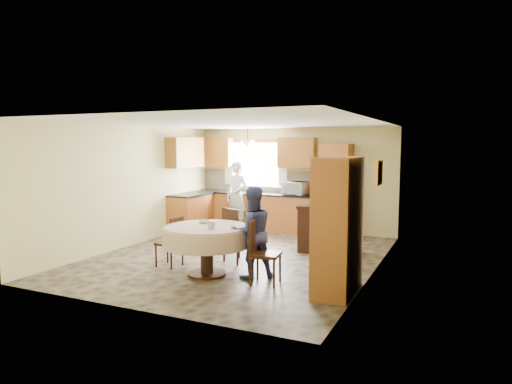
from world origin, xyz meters
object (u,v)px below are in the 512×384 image
object	(u,v)px
chair_left	(172,239)
person_sink	(237,196)
dining_table	(207,237)
chair_back	(235,232)
cupboard	(338,226)
oven_tower	(336,190)
chair_right	(260,249)
sideboard	(329,231)
person_dining	(252,232)

from	to	relation	value
chair_left	person_sink	distance (m)	3.42
dining_table	chair_left	xyz separation A→B (m)	(-0.80, 0.20, -0.15)
dining_table	chair_back	size ratio (longest dim) A/B	1.43
cupboard	chair_left	size ratio (longest dim) A/B	2.22
oven_tower	cupboard	distance (m)	4.10
cupboard	chair_left	bearing A→B (deg)	176.23
cupboard	dining_table	world-z (taller)	cupboard
chair_right	chair_back	bearing A→B (deg)	36.86
chair_left	cupboard	bearing A→B (deg)	88.07
oven_tower	chair_right	world-z (taller)	oven_tower
chair_left	sideboard	bearing A→B (deg)	136.51
dining_table	chair_right	bearing A→B (deg)	-2.04
dining_table	chair_left	world-z (taller)	chair_left
chair_right	person_sink	xyz separation A→B (m)	(-2.24, 3.60, 0.31)
oven_tower	sideboard	size ratio (longest dim) A/B	1.75
chair_left	person_dining	world-z (taller)	person_dining
sideboard	chair_back	bearing A→B (deg)	-141.08
dining_table	sideboard	bearing A→B (deg)	59.81
chair_right	person_sink	bearing A→B (deg)	24.31
dining_table	chair_back	distance (m)	0.91
chair_right	person_dining	size ratio (longest dim) A/B	0.67
chair_left	person_dining	xyz separation A→B (m)	(1.52, -0.02, 0.25)
dining_table	cupboard	bearing A→B (deg)	0.11
chair_left	person_sink	bearing A→B (deg)	-170.14
cupboard	person_dining	bearing A→B (deg)	172.98
oven_tower	person_dining	xyz separation A→B (m)	(-0.35, -3.78, -0.33)
cupboard	chair_right	distance (m)	1.25
sideboard	person_sink	distance (m)	2.94
chair_left	chair_right	distance (m)	1.78
cupboard	dining_table	xyz separation A→B (m)	(-2.14, -0.00, -0.34)
sideboard	dining_table	distance (m)	2.71
sideboard	person_dining	xyz separation A→B (m)	(-0.64, -2.16, 0.29)
chair_left	chair_right	size ratio (longest dim) A/B	0.89
sideboard	chair_back	distance (m)	1.95
sideboard	chair_right	world-z (taller)	chair_right
chair_back	sideboard	bearing A→B (deg)	-111.20
dining_table	chair_right	world-z (taller)	chair_right
chair_back	person_sink	bearing A→B (deg)	-42.05
cupboard	person_dining	world-z (taller)	cupboard
chair_left	person_sink	world-z (taller)	person_sink
sideboard	person_sink	size ratio (longest dim) A/B	0.71
chair_back	chair_right	world-z (taller)	chair_back
chair_back	person_sink	xyz separation A→B (m)	(-1.32, 2.66, 0.31)
cupboard	chair_right	size ratio (longest dim) A/B	1.99
oven_tower	person_dining	distance (m)	3.81
oven_tower	cupboard	world-z (taller)	oven_tower
sideboard	person_sink	xyz separation A→B (m)	(-2.64, 1.23, 0.42)
cupboard	person_sink	size ratio (longest dim) A/B	1.14
oven_tower	person_dining	world-z (taller)	oven_tower
chair_right	person_dining	world-z (taller)	person_dining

